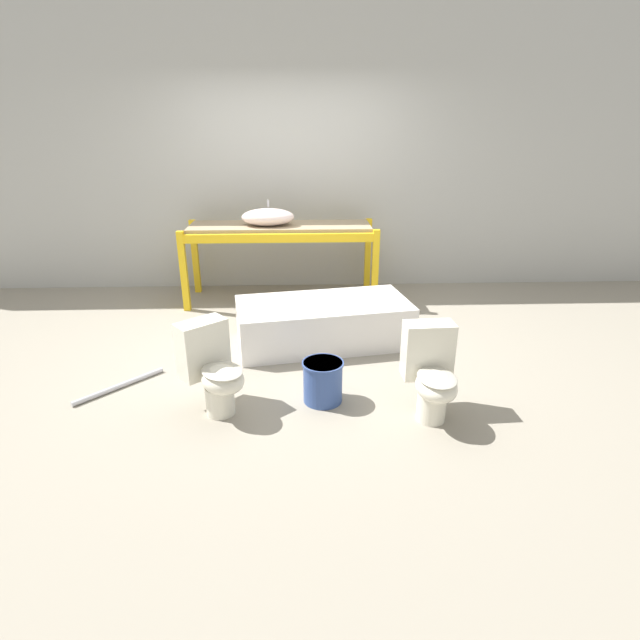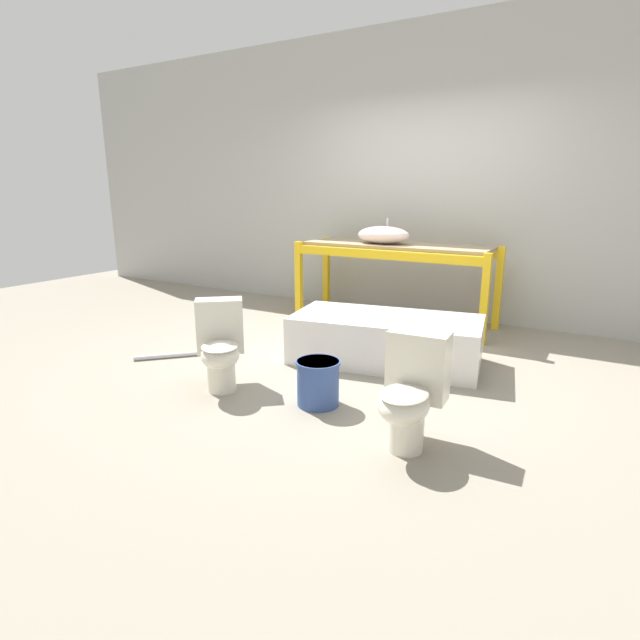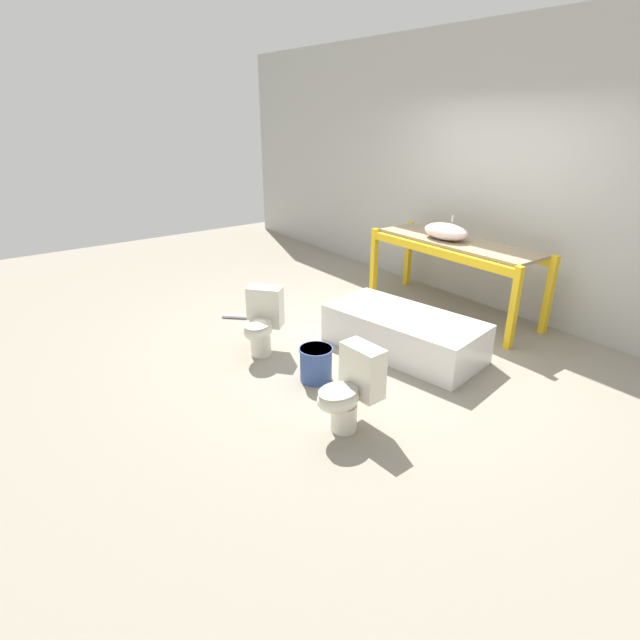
# 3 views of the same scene
# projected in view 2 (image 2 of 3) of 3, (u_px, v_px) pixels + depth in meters

# --- Properties ---
(ground_plane) EXTENTS (12.00, 12.00, 0.00)m
(ground_plane) POSITION_uv_depth(u_px,v_px,m) (354.00, 355.00, 4.49)
(ground_plane) COLOR gray
(warehouse_wall_rear) EXTENTS (10.80, 0.08, 3.20)m
(warehouse_wall_rear) POSITION_uv_depth(u_px,v_px,m) (427.00, 175.00, 5.59)
(warehouse_wall_rear) COLOR #ADADA8
(warehouse_wall_rear) RESTS_ON ground_plane
(shelving_rack) EXTENTS (2.14, 0.71, 0.88)m
(shelving_rack) POSITION_uv_depth(u_px,v_px,m) (395.00, 256.00, 5.37)
(shelving_rack) COLOR yellow
(shelving_rack) RESTS_ON ground_plane
(sink_basin) EXTENTS (0.58, 0.35, 0.27)m
(sink_basin) POSITION_uv_depth(u_px,v_px,m) (383.00, 235.00, 5.33)
(sink_basin) COLOR silver
(sink_basin) RESTS_ON shelving_rack
(bathtub_main) EXTENTS (1.68, 1.01, 0.40)m
(bathtub_main) POSITION_uv_depth(u_px,v_px,m) (386.00, 336.00, 4.26)
(bathtub_main) COLOR white
(bathtub_main) RESTS_ON ground_plane
(toilet_near) EXTENTS (0.56, 0.59, 0.65)m
(toilet_near) POSITION_uv_depth(u_px,v_px,m) (220.00, 344.00, 3.67)
(toilet_near) COLOR silver
(toilet_near) RESTS_ON ground_plane
(toilet_far) EXTENTS (0.35, 0.52, 0.65)m
(toilet_far) POSITION_uv_depth(u_px,v_px,m) (411.00, 390.00, 2.83)
(toilet_far) COLOR silver
(toilet_far) RESTS_ON ground_plane
(bucket_white) EXTENTS (0.31, 0.31, 0.32)m
(bucket_white) POSITION_uv_depth(u_px,v_px,m) (318.00, 382.00, 3.41)
(bucket_white) COLOR #334C8C
(bucket_white) RESTS_ON ground_plane
(loose_pipe) EXTENTS (0.55, 0.56, 0.04)m
(loose_pipe) POSITION_uv_depth(u_px,v_px,m) (178.00, 355.00, 4.42)
(loose_pipe) COLOR #B7B7BC
(loose_pipe) RESTS_ON ground_plane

